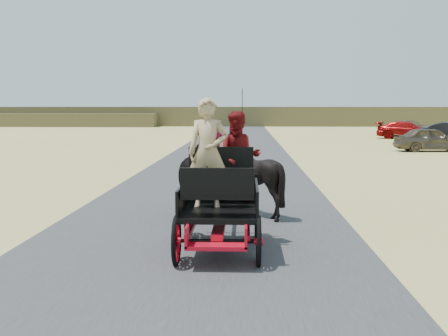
{
  "coord_description": "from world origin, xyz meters",
  "views": [
    {
      "loc": [
        0.91,
        -9.51,
        2.37
      ],
      "look_at": [
        0.47,
        1.19,
        1.2
      ],
      "focal_mm": 45.0,
      "sensor_mm": 36.0,
      "label": 1
    }
  ],
  "objects_px": {
    "horse_right": "(252,177)",
    "pedestrian": "(215,143)",
    "horse_left": "(201,177)",
    "car_a": "(431,139)",
    "car_c": "(408,130)",
    "carriage": "(220,229)",
    "car_d": "(412,128)"
  },
  "relations": [
    {
      "from": "horse_right",
      "to": "pedestrian",
      "type": "xyz_separation_m",
      "value": [
        -1.43,
        11.09,
        0.01
      ]
    },
    {
      "from": "horse_left",
      "to": "pedestrian",
      "type": "relative_size",
      "value": 1.16
    },
    {
      "from": "car_a",
      "to": "car_c",
      "type": "bearing_deg",
      "value": -12.5
    },
    {
      "from": "pedestrian",
      "to": "carriage",
      "type": "bearing_deg",
      "value": 64.92
    },
    {
      "from": "carriage",
      "to": "car_a",
      "type": "bearing_deg",
      "value": 64.25
    },
    {
      "from": "horse_right",
      "to": "car_a",
      "type": "height_order",
      "value": "horse_right"
    },
    {
      "from": "carriage",
      "to": "pedestrian",
      "type": "xyz_separation_m",
      "value": [
        -0.88,
        14.09,
        0.5
      ]
    },
    {
      "from": "carriage",
      "to": "horse_right",
      "type": "relative_size",
      "value": 1.41
    },
    {
      "from": "horse_right",
      "to": "car_c",
      "type": "bearing_deg",
      "value": -111.42
    },
    {
      "from": "car_d",
      "to": "horse_right",
      "type": "bearing_deg",
      "value": 173.19
    },
    {
      "from": "horse_right",
      "to": "car_c",
      "type": "xyz_separation_m",
      "value": [
        11.85,
        30.21,
        -0.2
      ]
    },
    {
      "from": "carriage",
      "to": "car_d",
      "type": "relative_size",
      "value": 0.51
    },
    {
      "from": "carriage",
      "to": "pedestrian",
      "type": "relative_size",
      "value": 1.39
    },
    {
      "from": "car_a",
      "to": "car_d",
      "type": "distance_m",
      "value": 16.11
    },
    {
      "from": "pedestrian",
      "to": "car_d",
      "type": "xyz_separation_m",
      "value": [
        14.74,
        22.97,
        -0.21
      ]
    },
    {
      "from": "horse_left",
      "to": "horse_right",
      "type": "relative_size",
      "value": 1.18
    },
    {
      "from": "horse_left",
      "to": "car_a",
      "type": "xyz_separation_m",
      "value": [
        10.85,
        18.35,
        -0.2
      ]
    },
    {
      "from": "carriage",
      "to": "horse_left",
      "type": "xyz_separation_m",
      "value": [
        -0.55,
        3.0,
        0.49
      ]
    },
    {
      "from": "pedestrian",
      "to": "car_d",
      "type": "relative_size",
      "value": 0.37
    },
    {
      "from": "horse_left",
      "to": "pedestrian",
      "type": "distance_m",
      "value": 11.1
    },
    {
      "from": "carriage",
      "to": "pedestrian",
      "type": "distance_m",
      "value": 14.13
    },
    {
      "from": "horse_right",
      "to": "car_a",
      "type": "bearing_deg",
      "value": -117.98
    },
    {
      "from": "horse_left",
      "to": "car_c",
      "type": "distance_m",
      "value": 32.87
    },
    {
      "from": "car_d",
      "to": "car_a",
      "type": "bearing_deg",
      "value": -178.22
    },
    {
      "from": "car_c",
      "to": "car_d",
      "type": "bearing_deg",
      "value": 5.05
    },
    {
      "from": "car_c",
      "to": "carriage",
      "type": "bearing_deg",
      "value": -174.83
    },
    {
      "from": "carriage",
      "to": "pedestrian",
      "type": "height_order",
      "value": "pedestrian"
    },
    {
      "from": "car_a",
      "to": "pedestrian",
      "type": "bearing_deg",
      "value": 120.52
    },
    {
      "from": "pedestrian",
      "to": "car_a",
      "type": "distance_m",
      "value": 13.33
    },
    {
      "from": "pedestrian",
      "to": "car_c",
      "type": "relative_size",
      "value": 0.39
    },
    {
      "from": "horse_right",
      "to": "pedestrian",
      "type": "height_order",
      "value": "pedestrian"
    },
    {
      "from": "car_a",
      "to": "car_d",
      "type": "relative_size",
      "value": 0.81
    }
  ]
}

